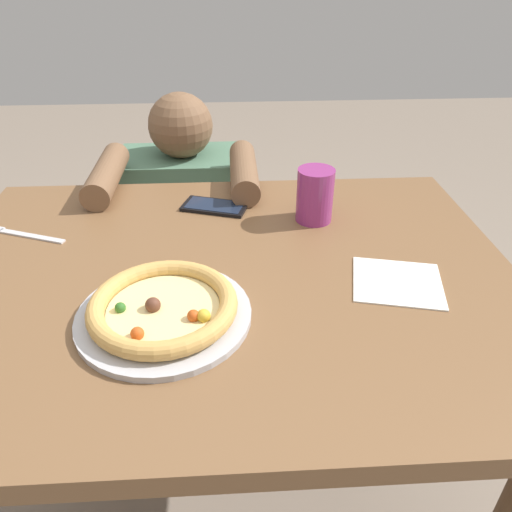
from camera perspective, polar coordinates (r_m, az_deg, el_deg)
ground_plane at (r=1.49m, az=-2.58°, el=-26.46°), size 8.00×8.00×0.00m
dining_table at (r=1.00m, az=-3.47°, el=-7.61°), size 1.12×0.84×0.75m
pizza_near at (r=0.82m, az=-10.79°, el=-6.12°), size 0.29×0.29×0.04m
drink_cup_colored at (r=1.09m, az=6.91°, el=7.08°), size 0.08×0.08×0.12m
paper_napkin at (r=0.93m, az=16.23°, el=-2.98°), size 0.19×0.18×0.00m
fork at (r=1.16m, az=-26.00°, el=2.35°), size 0.20×0.09×0.00m
cell_phone at (r=1.16m, az=-4.85°, el=5.81°), size 0.17×0.12×0.01m
diner_seated at (r=1.64m, az=-7.64°, el=0.75°), size 0.42×0.52×0.93m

